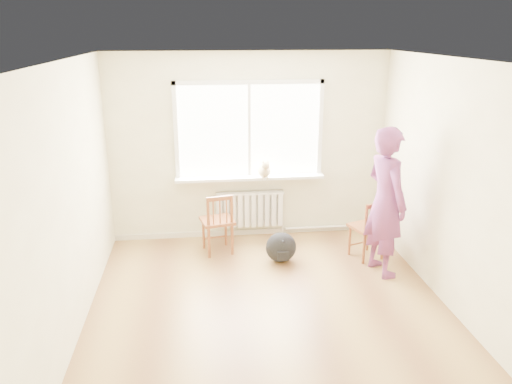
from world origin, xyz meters
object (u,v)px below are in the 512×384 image
object	(u,v)px
chair_left	(218,223)
person	(386,202)
cat	(264,170)
chair_right	(369,229)
backpack	(281,247)

from	to	relation	value
chair_left	person	distance (m)	2.25
person	cat	xyz separation A→B (m)	(-1.35, 1.22, 0.12)
chair_left	person	size ratio (longest dim) A/B	0.46
chair_right	backpack	distance (m)	1.21
backpack	person	bearing A→B (deg)	-19.31
chair_left	chair_right	world-z (taller)	chair_left
chair_left	backpack	xyz separation A→B (m)	(0.82, -0.37, -0.23)
cat	backpack	size ratio (longest dim) A/B	1.05
chair_left	chair_right	size ratio (longest dim) A/B	1.04
person	backpack	distance (m)	1.50
chair_right	person	world-z (taller)	person
person	cat	world-z (taller)	person
chair_right	person	xyz separation A→B (m)	(0.04, -0.39, 0.53)
person	backpack	xyz separation A→B (m)	(-1.23, 0.43, -0.74)
chair_right	cat	size ratio (longest dim) A/B	1.92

